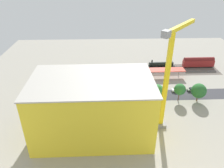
% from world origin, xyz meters
% --- Properties ---
extents(ground_plane, '(158.80, 158.80, 0.00)m').
position_xyz_m(ground_plane, '(0.00, 0.00, 0.00)').
color(ground_plane, '#9E998C').
rests_on(ground_plane, ground).
extents(rail_bed, '(99.35, 15.38, 0.01)m').
position_xyz_m(rail_bed, '(0.00, -21.67, 0.00)').
color(rail_bed, '#5B544C').
rests_on(rail_bed, ground).
extents(street_asphalt, '(99.31, 9.71, 0.01)m').
position_xyz_m(street_asphalt, '(0.00, 4.44, 0.00)').
color(street_asphalt, '#38383D').
rests_on(street_asphalt, ground).
extents(track_rails, '(99.25, 8.94, 0.12)m').
position_xyz_m(track_rails, '(0.00, -21.67, 0.18)').
color(track_rails, '#9E9EA8').
rests_on(track_rails, ground).
extents(platform_canopy_near, '(51.05, 5.61, 4.25)m').
position_xyz_m(platform_canopy_near, '(-2.34, -13.32, 4.03)').
color(platform_canopy_near, '#C63D2D').
rests_on(platform_canopy_near, ground).
extents(locomotive, '(14.82, 2.65, 4.83)m').
position_xyz_m(locomotive, '(-19.48, -25.01, 1.71)').
color(locomotive, black).
rests_on(locomotive, ground).
extents(passenger_coach, '(17.45, 2.97, 5.87)m').
position_xyz_m(passenger_coach, '(-39.97, -25.01, 3.09)').
color(passenger_coach, black).
rests_on(passenger_coach, ground).
extents(parked_car_0, '(4.41, 1.96, 1.59)m').
position_xyz_m(parked_car_0, '(-27.09, 1.28, 0.71)').
color(parked_car_0, black).
rests_on(parked_car_0, ground).
extents(parked_car_1, '(4.58, 1.79, 1.65)m').
position_xyz_m(parked_car_1, '(-19.88, 1.45, 0.74)').
color(parked_car_1, black).
rests_on(parked_car_1, ground).
extents(parked_car_2, '(4.21, 1.92, 1.77)m').
position_xyz_m(parked_car_2, '(-12.66, 0.71, 0.78)').
color(parked_car_2, black).
rests_on(parked_car_2, ground).
extents(parked_car_3, '(4.08, 1.81, 1.65)m').
position_xyz_m(parked_car_3, '(-5.40, 1.25, 0.74)').
color(parked_car_3, black).
rests_on(parked_car_3, ground).
extents(parked_car_4, '(4.62, 1.92, 1.81)m').
position_xyz_m(parked_car_4, '(1.78, 1.16, 0.80)').
color(parked_car_4, black).
rests_on(parked_car_4, ground).
extents(parked_car_5, '(4.07, 1.75, 1.60)m').
position_xyz_m(parked_car_5, '(8.93, 0.77, 0.71)').
color(parked_car_5, black).
rests_on(parked_car_5, ground).
extents(parked_car_6, '(4.42, 1.85, 1.74)m').
position_xyz_m(parked_car_6, '(16.39, 0.64, 0.76)').
color(parked_car_6, black).
rests_on(parked_car_6, ground).
extents(construction_building, '(38.27, 23.33, 20.05)m').
position_xyz_m(construction_building, '(17.18, 27.21, 10.02)').
color(construction_building, yellow).
rests_on(construction_building, ground).
extents(construction_roof_slab, '(38.87, 23.94, 0.40)m').
position_xyz_m(construction_roof_slab, '(17.18, 27.21, 20.25)').
color(construction_roof_slab, '#B7B2A8').
rests_on(construction_roof_slab, construction_building).
extents(tower_crane, '(15.25, 17.70, 35.81)m').
position_xyz_m(tower_crane, '(-7.58, 24.14, 20.44)').
color(tower_crane, gray).
rests_on(tower_crane, ground).
extents(box_truck_0, '(8.77, 2.80, 3.39)m').
position_xyz_m(box_truck_0, '(20.71, 8.87, 1.66)').
color(box_truck_0, black).
rests_on(box_truck_0, ground).
extents(box_truck_1, '(9.08, 3.36, 3.18)m').
position_xyz_m(box_truck_1, '(2.46, 11.63, 1.59)').
color(box_truck_1, black).
rests_on(box_truck_1, ground).
extents(box_truck_2, '(9.11, 3.29, 3.52)m').
position_xyz_m(box_truck_2, '(0.43, 9.48, 1.72)').
color(box_truck_2, black).
rests_on(box_truck_2, ground).
extents(street_tree_0, '(5.25, 5.25, 8.33)m').
position_xyz_m(street_tree_0, '(-8.62, 9.88, 5.67)').
color(street_tree_0, brown).
rests_on(street_tree_0, ground).
extents(street_tree_1, '(5.99, 5.99, 7.62)m').
position_xyz_m(street_tree_1, '(0.99, 8.63, 4.62)').
color(street_tree_1, brown).
rests_on(street_tree_1, ground).
extents(street_tree_2, '(6.26, 6.26, 8.13)m').
position_xyz_m(street_tree_2, '(-26.24, 9.52, 4.99)').
color(street_tree_2, brown).
rests_on(street_tree_2, ground).
extents(street_tree_3, '(5.24, 5.24, 7.31)m').
position_xyz_m(street_tree_3, '(9.38, 8.77, 4.67)').
color(street_tree_3, brown).
rests_on(street_tree_3, ground).
extents(street_tree_4, '(4.84, 4.84, 7.99)m').
position_xyz_m(street_tree_4, '(-18.30, 8.99, 5.55)').
color(street_tree_4, brown).
rests_on(street_tree_4, ground).
extents(traffic_light, '(0.50, 0.36, 6.83)m').
position_xyz_m(traffic_light, '(18.94, -0.34, 4.51)').
color(traffic_light, '#333333').
rests_on(traffic_light, ground).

